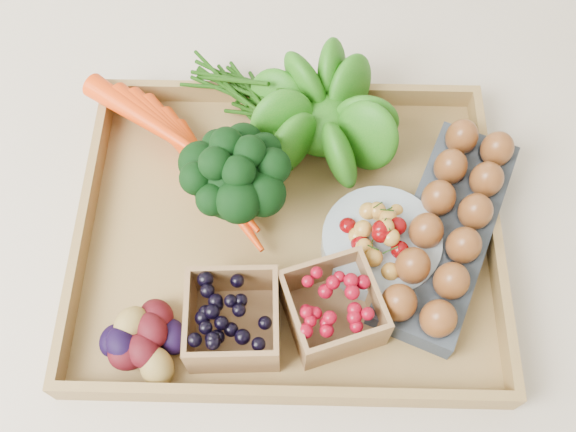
{
  "coord_description": "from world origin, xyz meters",
  "views": [
    {
      "loc": [
        0.01,
        -0.38,
        0.79
      ],
      "look_at": [
        0.0,
        0.0,
        0.06
      ],
      "focal_mm": 40.0,
      "sensor_mm": 36.0,
      "label": 1
    }
  ],
  "objects_px": {
    "tray": "(288,234)",
    "egg_carton": "(445,232)",
    "broccoli": "(237,190)",
    "cherry_bowl": "(380,245)"
  },
  "relations": [
    {
      "from": "tray",
      "to": "broccoli",
      "type": "height_order",
      "value": "broccoli"
    },
    {
      "from": "egg_carton",
      "to": "tray",
      "type": "bearing_deg",
      "value": -158.91
    },
    {
      "from": "broccoli",
      "to": "cherry_bowl",
      "type": "relative_size",
      "value": 0.93
    },
    {
      "from": "tray",
      "to": "egg_carton",
      "type": "bearing_deg",
      "value": -1.49
    },
    {
      "from": "tray",
      "to": "broccoli",
      "type": "xyz_separation_m",
      "value": [
        -0.07,
        0.03,
        0.06
      ]
    },
    {
      "from": "tray",
      "to": "broccoli",
      "type": "relative_size",
      "value": 3.87
    },
    {
      "from": "tray",
      "to": "cherry_bowl",
      "type": "relative_size",
      "value": 3.6
    },
    {
      "from": "cherry_bowl",
      "to": "tray",
      "type": "bearing_deg",
      "value": 167.72
    },
    {
      "from": "tray",
      "to": "cherry_bowl",
      "type": "height_order",
      "value": "cherry_bowl"
    },
    {
      "from": "cherry_bowl",
      "to": "egg_carton",
      "type": "distance_m",
      "value": 0.09
    }
  ]
}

